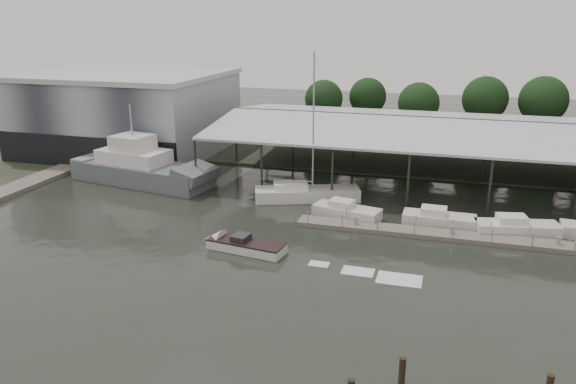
# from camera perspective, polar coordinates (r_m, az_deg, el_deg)

# --- Properties ---
(ground) EXTENTS (200.00, 200.00, 0.00)m
(ground) POSITION_cam_1_polar(r_m,az_deg,el_deg) (41.26, -3.86, -7.67)
(ground) COLOR #242820
(ground) RESTS_ON ground
(land_strip_far) EXTENTS (140.00, 30.00, 0.30)m
(land_strip_far) POSITION_cam_1_polar(r_m,az_deg,el_deg) (79.99, 6.55, 4.83)
(land_strip_far) COLOR #393F2F
(land_strip_far) RESTS_ON ground
(land_strip_west) EXTENTS (20.00, 40.00, 0.30)m
(land_strip_west) POSITION_cam_1_polar(r_m,az_deg,el_deg) (85.72, -22.47, 4.46)
(land_strip_west) COLOR #393F2F
(land_strip_west) RESTS_ON ground
(storage_warehouse) EXTENTS (24.50, 20.50, 10.50)m
(storage_warehouse) POSITION_cam_1_polar(r_m,az_deg,el_deg) (77.81, -15.94, 7.81)
(storage_warehouse) COLOR #9CA2A6
(storage_warehouse) RESTS_ON ground
(covered_boat_shed) EXTENTS (58.24, 24.00, 6.96)m
(covered_boat_shed) POSITION_cam_1_polar(r_m,az_deg,el_deg) (64.09, 19.68, 6.26)
(covered_boat_shed) COLOR silver
(covered_boat_shed) RESTS_ON ground
(trawler_dock) EXTENTS (3.00, 18.00, 0.50)m
(trawler_dock) POSITION_cam_1_polar(r_m,az_deg,el_deg) (67.51, -24.13, 1.13)
(trawler_dock) COLOR slate
(trawler_dock) RESTS_ON ground
(floating_dock) EXTENTS (28.00, 2.00, 1.40)m
(floating_dock) POSITION_cam_1_polar(r_m,az_deg,el_deg) (48.22, 17.50, -4.40)
(floating_dock) COLOR slate
(floating_dock) RESTS_ON ground
(grey_trawler) EXTENTS (17.18, 7.74, 8.84)m
(grey_trawler) POSITION_cam_1_polar(r_m,az_deg,el_deg) (63.12, -14.56, 2.31)
(grey_trawler) COLOR #55595E
(grey_trawler) RESTS_ON ground
(white_sailboat) EXTENTS (10.55, 5.96, 14.56)m
(white_sailboat) POSITION_cam_1_polar(r_m,az_deg,el_deg) (55.56, 1.78, -0.16)
(white_sailboat) COLOR silver
(white_sailboat) RESTS_ON ground
(speedboat_underway) EXTENTS (17.79, 4.51, 2.00)m
(speedboat_underway) POSITION_cam_1_polar(r_m,az_deg,el_deg) (44.20, -4.89, -5.36)
(speedboat_underway) COLOR silver
(speedboat_underway) RESTS_ON ground
(moored_cruiser_0) EXTENTS (6.38, 3.48, 1.70)m
(moored_cruiser_0) POSITION_cam_1_polar(r_m,az_deg,el_deg) (50.94, 5.92, -1.97)
(moored_cruiser_0) COLOR silver
(moored_cruiser_0) RESTS_ON ground
(moored_cruiser_1) EXTENTS (6.22, 2.33, 1.70)m
(moored_cruiser_1) POSITION_cam_1_polar(r_m,az_deg,el_deg) (50.49, 15.02, -2.68)
(moored_cruiser_1) COLOR silver
(moored_cruiser_1) RESTS_ON ground
(moored_cruiser_2) EXTENTS (7.00, 3.47, 1.70)m
(moored_cruiser_2) POSITION_cam_1_polar(r_m,az_deg,el_deg) (50.58, 22.17, -3.38)
(moored_cruiser_2) COLOR silver
(moored_cruiser_2) RESTS_ON ground
(horizon_tree_line) EXTENTS (66.72, 11.05, 9.74)m
(horizon_tree_line) POSITION_cam_1_polar(r_m,az_deg,el_deg) (84.23, 23.30, 8.19)
(horizon_tree_line) COLOR black
(horizon_tree_line) RESTS_ON ground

